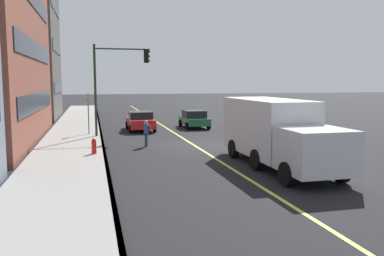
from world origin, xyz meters
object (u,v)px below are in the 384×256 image
at_px(traffic_light_mast, 115,75).
at_px(car_green, 194,119).
at_px(street_sign_post, 88,111).
at_px(fire_hydrant, 94,148).
at_px(truck_white, 275,131).
at_px(car_red, 140,121).
at_px(pedestrian_with_backpack, 147,131).

bearing_deg(traffic_light_mast, car_green, -56.72).
xyz_separation_m(street_sign_post, fire_hydrant, (-8.19, -0.30, -1.29)).
bearing_deg(street_sign_post, car_green, -70.12).
bearing_deg(car_green, truck_white, 179.30).
relative_size(street_sign_post, fire_hydrant, 3.17).
bearing_deg(traffic_light_mast, street_sign_post, 55.62).
bearing_deg(street_sign_post, fire_hydrant, -177.87).
distance_m(street_sign_post, fire_hydrant, 8.29).
distance_m(car_red, street_sign_post, 4.59).
bearing_deg(car_red, fire_hydrant, 161.04).
distance_m(car_red, traffic_light_mast, 5.36).
xyz_separation_m(car_red, truck_white, (-14.74, -4.34, 0.83)).
xyz_separation_m(truck_white, traffic_light_mast, (11.23, 6.38, 2.67)).
bearing_deg(car_red, pedestrian_with_backpack, 175.92).
bearing_deg(truck_white, car_green, -0.70).
relative_size(truck_white, fire_hydrant, 8.88).
relative_size(pedestrian_with_backpack, street_sign_post, 0.52).
bearing_deg(pedestrian_with_backpack, truck_white, -144.37).
height_order(pedestrian_with_backpack, fire_hydrant, pedestrian_with_backpack).
relative_size(truck_white, pedestrian_with_backpack, 5.34).
height_order(street_sign_post, fire_hydrant, street_sign_post).
distance_m(car_red, pedestrian_with_backpack, 7.92).
height_order(truck_white, fire_hydrant, truck_white).
relative_size(car_green, street_sign_post, 1.28).
relative_size(car_red, traffic_light_mast, 0.68).
distance_m(car_red, car_green, 4.60).
xyz_separation_m(truck_white, fire_hydrant, (4.31, 7.92, -1.13)).
xyz_separation_m(car_red, fire_hydrant, (-10.42, 3.58, -0.29)).
bearing_deg(pedestrian_with_backpack, car_red, -4.08).
height_order(traffic_light_mast, fire_hydrant, traffic_light_mast).
relative_size(traffic_light_mast, fire_hydrant, 6.67).
distance_m(car_green, street_sign_post, 9.00).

